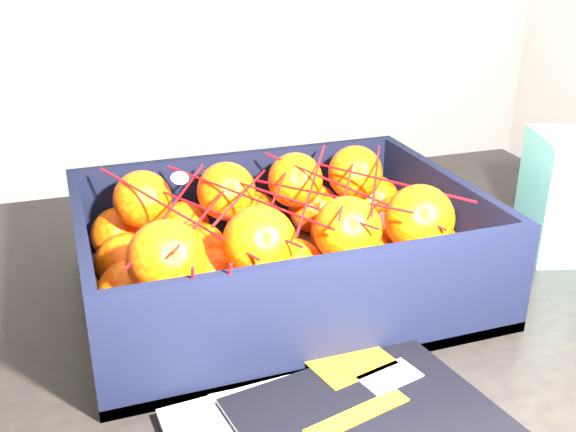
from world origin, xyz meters
name	(u,v)px	position (x,y,z in m)	size (l,w,h in m)	color
table	(262,367)	(0.26, 0.26, 0.65)	(1.22, 0.82, 0.75)	black
produce_crate	(279,264)	(0.29, 0.26, 0.79)	(0.44, 0.33, 0.12)	olive
clementine_heap	(283,244)	(0.29, 0.26, 0.82)	(0.42, 0.31, 0.13)	#E84304
mesh_net	(276,199)	(0.28, 0.25, 0.87)	(0.36, 0.29, 0.10)	red
retail_carton	(559,195)	(0.66, 0.25, 0.83)	(0.07, 0.11, 0.16)	white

